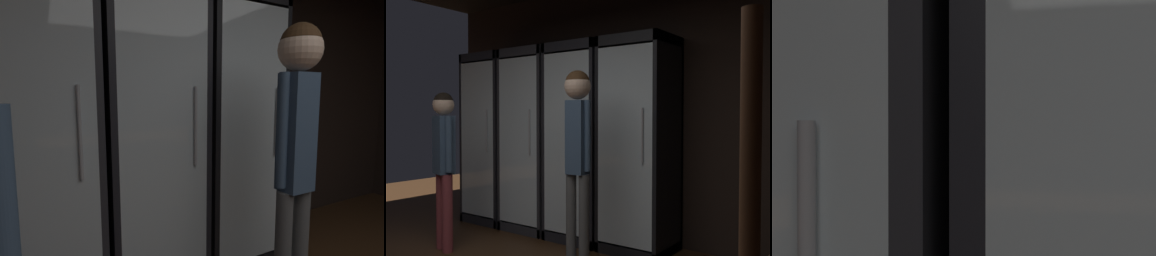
% 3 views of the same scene
% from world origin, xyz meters
% --- Properties ---
extents(wall_back, '(6.00, 0.06, 2.80)m').
position_xyz_m(wall_back, '(0.00, 3.03, 1.40)').
color(wall_back, black).
rests_on(wall_back, ground).
extents(cooler_far_left, '(0.66, 0.61, 2.10)m').
position_xyz_m(cooler_far_left, '(-2.10, 2.73, 1.02)').
color(cooler_far_left, black).
rests_on(cooler_far_left, ground).
extents(cooler_left, '(0.66, 0.61, 2.10)m').
position_xyz_m(cooler_left, '(-1.42, 2.73, 1.03)').
color(cooler_left, '#2B2B30').
rests_on(cooler_left, ground).
extents(cooler_center, '(0.66, 0.61, 2.10)m').
position_xyz_m(cooler_center, '(-0.73, 2.73, 1.03)').
color(cooler_center, black).
rests_on(cooler_center, ground).
extents(cooler_right, '(0.66, 0.61, 2.10)m').
position_xyz_m(cooler_right, '(-0.04, 2.73, 1.03)').
color(cooler_right, black).
rests_on(cooler_right, ground).
extents(shopper_near, '(0.26, 0.23, 1.72)m').
position_xyz_m(shopper_near, '(-0.19, 1.88, 1.14)').
color(shopper_near, '#4C4C4C').
rests_on(shopper_near, ground).
extents(shopper_far, '(0.32, 0.21, 1.56)m').
position_xyz_m(shopper_far, '(-1.60, 1.56, 0.97)').
color(shopper_far, brown).
rests_on(shopper_far, ground).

